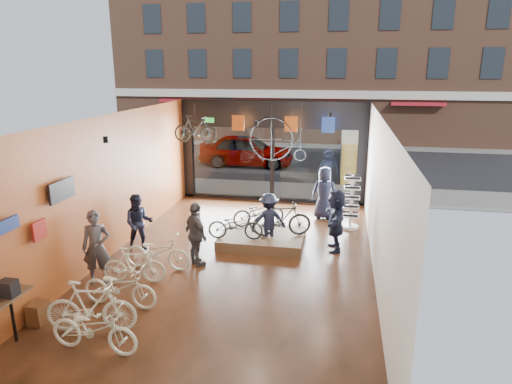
% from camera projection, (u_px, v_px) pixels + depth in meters
% --- Properties ---
extents(ground_plane, '(7.00, 12.00, 0.04)m').
position_uv_depth(ground_plane, '(237.00, 263.00, 12.06)').
color(ground_plane, black).
rests_on(ground_plane, ground).
extents(ceiling, '(7.00, 12.00, 0.04)m').
position_uv_depth(ceiling, '(236.00, 117.00, 11.04)').
color(ceiling, black).
rests_on(ceiling, ground).
extents(wall_left, '(0.04, 12.00, 3.80)m').
position_uv_depth(wall_left, '(108.00, 187.00, 12.18)').
color(wall_left, '#AD4F21').
rests_on(wall_left, ground).
extents(wall_right, '(0.04, 12.00, 3.80)m').
position_uv_depth(wall_right, '(380.00, 201.00, 10.91)').
color(wall_right, beige).
rests_on(wall_right, ground).
extents(wall_back, '(7.00, 0.04, 3.80)m').
position_uv_depth(wall_back, '(130.00, 317.00, 5.85)').
color(wall_back, beige).
rests_on(wall_back, ground).
extents(storefront, '(7.00, 0.26, 3.80)m').
position_uv_depth(storefront, '(273.00, 152.00, 17.23)').
color(storefront, black).
rests_on(storefront, ground).
extents(exit_sign, '(0.35, 0.06, 0.18)m').
position_uv_depth(exit_sign, '(210.00, 120.00, 17.24)').
color(exit_sign, '#198C26').
rests_on(exit_sign, storefront).
extents(street_road, '(30.00, 18.00, 0.02)m').
position_uv_depth(street_road, '(296.00, 157.00, 26.26)').
color(street_road, black).
rests_on(street_road, ground).
extents(sidewalk_near, '(30.00, 2.40, 0.12)m').
position_uv_depth(sidewalk_near, '(276.00, 190.00, 18.85)').
color(sidewalk_near, slate).
rests_on(sidewalk_near, ground).
extents(sidewalk_far, '(30.00, 2.00, 0.12)m').
position_uv_depth(sidewalk_far, '(302.00, 144.00, 30.03)').
color(sidewalk_far, slate).
rests_on(sidewalk_far, ground).
extents(opposite_building, '(26.00, 5.00, 14.00)m').
position_uv_depth(opposite_building, '(308.00, 36.00, 30.55)').
color(opposite_building, brown).
rests_on(opposite_building, ground).
extents(street_car, '(4.83, 1.94, 1.64)m').
position_uv_depth(street_car, '(246.00, 150.00, 23.61)').
color(street_car, gray).
rests_on(street_car, street_road).
extents(box_truck, '(2.03, 6.09, 2.40)m').
position_uv_depth(box_truck, '(363.00, 150.00, 21.51)').
color(box_truck, silver).
rests_on(box_truck, street_road).
extents(floor_bike_0, '(1.75, 0.70, 0.90)m').
position_uv_depth(floor_bike_0, '(94.00, 329.00, 8.20)').
color(floor_bike_0, beige).
rests_on(floor_bike_0, ground_plane).
extents(floor_bike_1, '(1.84, 0.79, 1.07)m').
position_uv_depth(floor_bike_1, '(91.00, 307.00, 8.79)').
color(floor_bike_1, beige).
rests_on(floor_bike_1, ground_plane).
extents(floor_bike_2, '(1.74, 0.69, 0.90)m').
position_uv_depth(floor_bike_2, '(120.00, 287.00, 9.76)').
color(floor_bike_2, beige).
rests_on(floor_bike_2, ground_plane).
extents(floor_bike_3, '(1.55, 0.68, 0.90)m').
position_uv_depth(floor_bike_3, '(134.00, 265.00, 10.82)').
color(floor_bike_3, beige).
rests_on(floor_bike_3, ground_plane).
extents(floor_bike_4, '(1.76, 0.64, 0.92)m').
position_uv_depth(floor_bike_4, '(157.00, 252.00, 11.57)').
color(floor_bike_4, beige).
rests_on(floor_bike_4, ground_plane).
extents(display_platform, '(2.40, 1.80, 0.30)m').
position_uv_depth(display_platform, '(262.00, 239.00, 13.31)').
color(display_platform, brown).
rests_on(display_platform, ground_plane).
extents(display_bike_left, '(1.60, 0.70, 0.81)m').
position_uv_depth(display_bike_left, '(235.00, 225.00, 12.79)').
color(display_bike_left, black).
rests_on(display_bike_left, display_platform).
extents(display_bike_mid, '(1.76, 0.94, 1.02)m').
position_uv_depth(display_bike_mid, '(282.00, 219.00, 12.99)').
color(display_bike_mid, black).
rests_on(display_bike_mid, display_platform).
extents(display_bike_right, '(1.68, 1.21, 0.84)m').
position_uv_depth(display_bike_right, '(259.00, 212.00, 13.88)').
color(display_bike_right, black).
rests_on(display_bike_right, display_platform).
extents(customer_0, '(0.76, 0.62, 1.80)m').
position_uv_depth(customer_0, '(96.00, 247.00, 10.73)').
color(customer_0, '#3F3F44').
rests_on(customer_0, ground_plane).
extents(customer_1, '(0.97, 0.87, 1.64)m').
position_uv_depth(customer_1, '(139.00, 223.00, 12.62)').
color(customer_1, '#161C33').
rests_on(customer_1, ground_plane).
extents(customer_2, '(1.00, 0.99, 1.70)m').
position_uv_depth(customer_2, '(196.00, 234.00, 11.68)').
color(customer_2, '#3F3F44').
rests_on(customer_2, ground_plane).
extents(customer_3, '(1.14, 0.89, 1.56)m').
position_uv_depth(customer_3, '(269.00, 220.00, 13.02)').
color(customer_3, '#161C33').
rests_on(customer_3, ground_plane).
extents(customer_4, '(0.88, 0.59, 1.79)m').
position_uv_depth(customer_4, '(324.00, 193.00, 15.34)').
color(customer_4, '#161C33').
rests_on(customer_4, ground_plane).
extents(customer_5, '(0.65, 1.66, 1.75)m').
position_uv_depth(customer_5, '(336.00, 220.00, 12.69)').
color(customer_5, '#161C33').
rests_on(customer_5, ground_plane).
extents(sunglasses_rack, '(0.58, 0.51, 1.75)m').
position_uv_depth(sunglasses_rack, '(351.00, 202.00, 14.40)').
color(sunglasses_rack, white).
rests_on(sunglasses_rack, ground_plane).
extents(wall_merch, '(0.40, 2.40, 2.60)m').
position_uv_depth(wall_merch, '(30.00, 261.00, 9.00)').
color(wall_merch, navy).
rests_on(wall_merch, wall_left).
extents(penny_farthing, '(1.93, 0.06, 1.54)m').
position_uv_depth(penny_farthing, '(280.00, 141.00, 15.90)').
color(penny_farthing, black).
rests_on(penny_farthing, ceiling).
extents(hung_bike, '(1.62, 0.61, 0.95)m').
position_uv_depth(hung_bike, '(195.00, 129.00, 15.69)').
color(hung_bike, black).
rests_on(hung_bike, ceiling).
extents(jersey_left, '(0.45, 0.03, 0.55)m').
position_uv_depth(jersey_left, '(238.00, 123.00, 16.37)').
color(jersey_left, '#CC5919').
rests_on(jersey_left, ceiling).
extents(jersey_mid, '(0.45, 0.03, 0.55)m').
position_uv_depth(jersey_mid, '(291.00, 124.00, 16.03)').
color(jersey_mid, '#CC5919').
rests_on(jersey_mid, ceiling).
extents(jersey_right, '(0.45, 0.03, 0.55)m').
position_uv_depth(jersey_right, '(328.00, 125.00, 15.79)').
color(jersey_right, '#1E3F99').
rests_on(jersey_right, ceiling).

